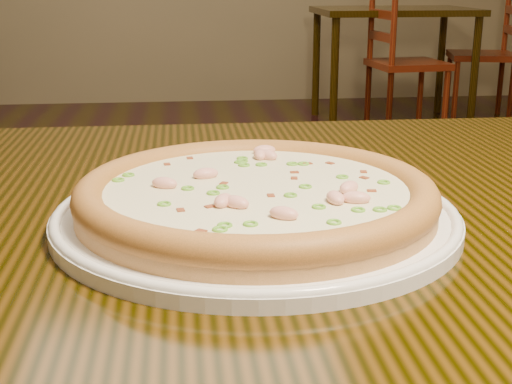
{
  "coord_description": "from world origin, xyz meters",
  "views": [
    {
      "loc": [
        0.06,
        -1.09,
        0.97
      ],
      "look_at": [
        0.13,
        -0.49,
        0.78
      ],
      "focal_mm": 50.0,
      "sensor_mm": 36.0,
      "label": 1
    }
  ],
  "objects": [
    {
      "name": "hero_table",
      "position": [
        0.25,
        -0.44,
        0.65
      ],
      "size": [
        1.2,
        0.8,
        0.75
      ],
      "color": "black",
      "rests_on": "ground"
    },
    {
      "name": "plate",
      "position": [
        0.13,
        -0.49,
        0.76
      ],
      "size": [
        0.36,
        0.36,
        0.02
      ],
      "color": "white",
      "rests_on": "hero_table"
    },
    {
      "name": "pizza",
      "position": [
        0.13,
        -0.49,
        0.78
      ],
      "size": [
        0.32,
        0.32,
        0.03
      ],
      "color": "tan",
      "rests_on": "plate"
    },
    {
      "name": "bg_table_right",
      "position": [
        1.47,
        3.55,
        0.65
      ],
      "size": [
        1.0,
        0.7,
        0.75
      ],
      "color": "black",
      "rests_on": "ground"
    },
    {
      "name": "chair_c",
      "position": [
        1.4,
        3.18,
        0.44
      ],
      "size": [
        0.46,
        0.46,
        0.95
      ],
      "color": "#57160B",
      "rests_on": "ground"
    },
    {
      "name": "chair_d",
      "position": [
        2.16,
        3.58,
        0.44
      ],
      "size": [
        0.5,
        0.5,
        0.95
      ],
      "color": "#57160B",
      "rests_on": "ground"
    }
  ]
}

